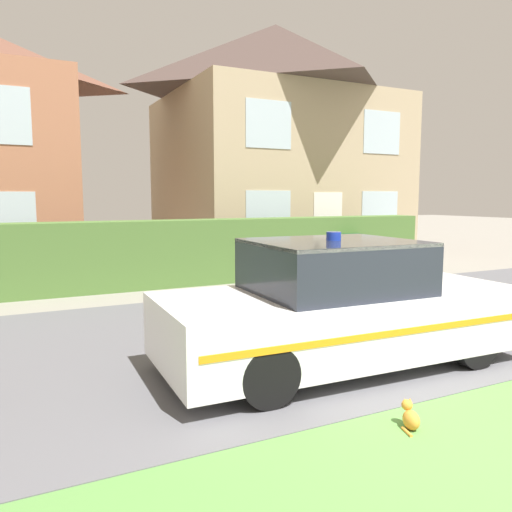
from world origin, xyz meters
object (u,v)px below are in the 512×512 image
(police_car, at_px, (340,308))
(house_right, at_px, (275,139))
(cat, at_px, (410,417))
(wheelie_bin, at_px, (348,253))

(police_car, bearing_deg, house_right, 66.87)
(police_car, bearing_deg, cat, -102.75)
(cat, relative_size, house_right, 0.03)
(house_right, bearing_deg, wheelie_bin, -98.20)
(police_car, height_order, wheelie_bin, police_car)
(police_car, distance_m, house_right, 12.55)
(cat, distance_m, house_right, 14.28)
(house_right, distance_m, wheelie_bin, 6.40)
(house_right, xyz_separation_m, wheelie_bin, (-0.77, -5.33, -3.46))
(house_right, bearing_deg, cat, -113.76)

